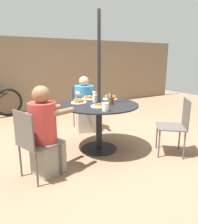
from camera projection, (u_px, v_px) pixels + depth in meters
The scene contains 17 objects.
ground_plane at pixel (99, 149), 3.54m from camera, with size 12.00×12.00×0.00m, color #8C664C.
back_fence at pixel (38, 75), 5.94m from camera, with size 10.00×0.06×1.95m, color #7A664C.
patio_table at pixel (99, 114), 3.39m from camera, with size 1.21×1.21×0.74m.
umbrella_pole at pixel (99, 84), 3.28m from camera, with size 0.05×0.05×2.10m, color black.
patio_chair_north at pixel (177, 123), 3.24m from camera, with size 0.58×0.58×0.86m.
patio_chair_east at pixel (83, 105), 4.51m from camera, with size 0.50×0.50×0.86m.
diner_east at pixel (85, 107), 4.35m from camera, with size 0.47×0.55×1.09m.
patio_chair_south at pixel (33, 140), 2.56m from camera, with size 0.52×0.52×0.86m.
diner_south at pixel (45, 134), 2.67m from camera, with size 0.56×0.45×1.12m.
pancake_plate_a at pixel (89, 98), 3.74m from camera, with size 0.24×0.24×0.06m.
pancake_plate_b at pixel (99, 106), 3.16m from camera, with size 0.24×0.24×0.05m.
pancake_plate_c at pixel (110, 98), 3.73m from camera, with size 0.24×0.24×0.08m.
pancake_plate_d at pixel (79, 101), 3.42m from camera, with size 0.24×0.24×0.07m.
syrup_bottle at pixel (111, 100), 3.31m from camera, with size 0.09×0.06×0.16m.
coffee_cup at pixel (105, 107), 2.90m from camera, with size 0.09×0.09×0.11m.
drinking_glass_a at pixel (109, 99), 3.42m from camera, with size 0.07×0.07×0.14m, color silver.
drinking_glass_b at pixel (95, 98), 3.48m from camera, with size 0.07×0.07×0.12m, color silver.
Camera 1 is at (-1.71, -2.81, 1.43)m, focal length 35.00 mm.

